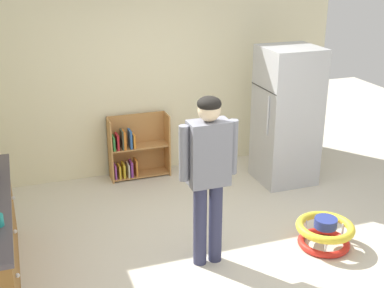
{
  "coord_description": "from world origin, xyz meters",
  "views": [
    {
      "loc": [
        -1.72,
        -4.14,
        2.91
      ],
      "look_at": [
        -0.14,
        0.36,
        1.08
      ],
      "focal_mm": 47.92,
      "sensor_mm": 36.0,
      "label": 1
    }
  ],
  "objects": [
    {
      "name": "baby_walker",
      "position": [
        1.11,
        -0.23,
        0.16
      ],
      "size": [
        0.6,
        0.6,
        0.32
      ],
      "color": "red",
      "rests_on": "ground"
    },
    {
      "name": "bookshelf",
      "position": [
        -0.32,
        2.15,
        0.38
      ],
      "size": [
        0.8,
        0.28,
        0.85
      ],
      "color": "#B98147",
      "rests_on": "ground"
    },
    {
      "name": "standing_person",
      "position": [
        -0.13,
        -0.1,
        1.02
      ],
      "size": [
        0.57,
        0.22,
        1.69
      ],
      "color": "#333555",
      "rests_on": "ground"
    },
    {
      "name": "refrigerator",
      "position": [
        1.52,
        1.38,
        0.89
      ],
      "size": [
        0.73,
        0.68,
        1.78
      ],
      "color": "#B7BABF",
      "rests_on": "ground"
    },
    {
      "name": "ground_plane",
      "position": [
        0.0,
        0.0,
        0.0
      ],
      "size": [
        12.0,
        12.0,
        0.0
      ],
      "primitive_type": "plane",
      "color": "beige",
      "rests_on": "ground"
    },
    {
      "name": "back_wall",
      "position": [
        0.0,
        2.33,
        1.35
      ],
      "size": [
        5.2,
        0.06,
        2.7
      ],
      "primitive_type": "cube",
      "color": "beige",
      "rests_on": "ground"
    }
  ]
}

